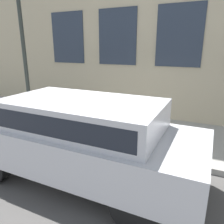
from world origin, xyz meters
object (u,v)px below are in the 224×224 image
at_px(street_lamp, 21,22).
at_px(parked_truck_silver_near, 80,134).
at_px(fire_hydrant, 101,127).
at_px(person, 123,115).

bearing_deg(street_lamp, parked_truck_silver_near, -119.57).
relative_size(parked_truck_silver_near, street_lamp, 0.95).
relative_size(fire_hydrant, person, 0.56).
distance_m(fire_hydrant, street_lamp, 4.03).
height_order(person, parked_truck_silver_near, parked_truck_silver_near).
relative_size(person, parked_truck_silver_near, 0.24).
xyz_separation_m(fire_hydrant, person, (0.21, -0.60, 0.39)).
bearing_deg(person, street_lamp, -7.27).
height_order(parked_truck_silver_near, street_lamp, street_lamp).
bearing_deg(person, parked_truck_silver_near, 76.24).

